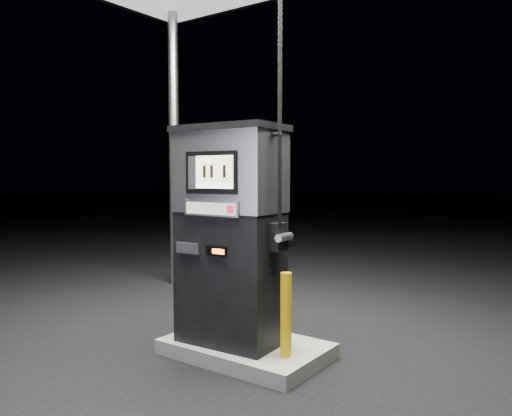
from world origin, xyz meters
The scene contains 5 objects.
ground centered at (0.00, 0.00, 0.00)m, with size 80.00×80.00×0.00m, color black.
pump_island centered at (0.00, 0.00, 0.07)m, with size 1.60×1.00×0.15m, color slate.
fuel_dispenser centered at (-0.12, -0.10, 1.27)m, with size 1.21×0.71×4.51m.
bollard_left centered at (-0.55, -0.06, 0.58)m, with size 0.12×0.12×0.87m, color gold.
bollard_right centered at (0.55, -0.11, 0.54)m, with size 0.11×0.11×0.79m, color gold.
Camera 1 is at (2.99, -3.96, 1.84)m, focal length 35.00 mm.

